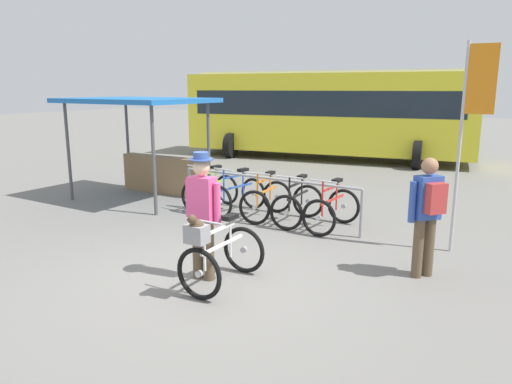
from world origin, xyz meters
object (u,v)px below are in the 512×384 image
object	(u,v)px
bus_distant	(327,110)
racked_bike_orange	(266,200)
featured_bicycle	(217,252)
market_stall	(149,137)
racked_bike_lime	(210,192)
pedestrian_with_backpack	(427,210)
racked_bike_black	(298,205)
racked_bike_red	(332,210)
racked_bike_blue	(237,196)
person_with_featured_bike	(202,211)
banner_flag	(473,108)

from	to	relation	value
bus_distant	racked_bike_orange	bearing A→B (deg)	-77.06
racked_bike_orange	featured_bicycle	distance (m)	3.46
market_stall	racked_bike_lime	bearing A→B (deg)	-9.87
racked_bike_lime	pedestrian_with_backpack	xyz separation A→B (m)	(4.66, -1.72, 0.57)
racked_bike_lime	bus_distant	bearing A→B (deg)	93.60
featured_bicycle	bus_distant	xyz separation A→B (m)	(-2.94, 11.63, 1.25)
racked_bike_lime	racked_bike_black	xyz separation A→B (m)	(2.09, -0.16, 0.00)
racked_bike_orange	racked_bike_red	world-z (taller)	same
racked_bike_lime	racked_bike_blue	distance (m)	0.70
market_stall	racked_bike_orange	bearing A→B (deg)	-7.53
racked_bike_red	person_with_featured_bike	size ratio (longest dim) A/B	0.68
racked_bike_red	bus_distant	bearing A→B (deg)	111.43
banner_flag	featured_bicycle	bearing A→B (deg)	-130.58
racked_bike_red	featured_bicycle	bearing A→B (deg)	-96.52
pedestrian_with_backpack	market_stall	distance (m)	6.91
featured_bicycle	pedestrian_with_backpack	xyz separation A→B (m)	(2.24, 1.69, 0.45)
featured_bicycle	banner_flag	world-z (taller)	banner_flag
racked_bike_lime	racked_bike_orange	bearing A→B (deg)	-4.28
pedestrian_with_backpack	racked_bike_blue	bearing A→B (deg)	157.24
person_with_featured_bike	bus_distant	distance (m)	11.76
racked_bike_orange	market_stall	distance (m)	3.50
person_with_featured_bike	pedestrian_with_backpack	size ratio (longest dim) A/B	1.05
racked_bike_blue	banner_flag	distance (m)	4.69
racked_bike_orange	racked_bike_red	bearing A→B (deg)	-4.28
racked_bike_lime	racked_bike_red	size ratio (longest dim) A/B	1.02
racked_bike_blue	person_with_featured_bike	size ratio (longest dim) A/B	0.70
bus_distant	banner_flag	world-z (taller)	banner_flag
racked_bike_orange	banner_flag	distance (m)	4.06
featured_bicycle	person_with_featured_bike	size ratio (longest dim) A/B	0.70
racked_bike_black	banner_flag	bearing A→B (deg)	-5.08
pedestrian_with_backpack	racked_bike_lime	bearing A→B (deg)	159.80
person_with_featured_bike	market_stall	world-z (taller)	market_stall
racked_bike_lime	racked_bike_blue	xyz separation A→B (m)	(0.70, -0.05, 0.00)
banner_flag	market_stall	bearing A→B (deg)	173.82
pedestrian_with_backpack	banner_flag	distance (m)	1.86
racked_bike_red	market_stall	distance (m)	4.85
featured_bicycle	bus_distant	size ratio (longest dim) A/B	0.12
racked_bike_lime	bus_distant	xyz separation A→B (m)	(-0.52, 8.22, 1.37)
racked_bike_lime	banner_flag	bearing A→B (deg)	-4.75
racked_bike_orange	bus_distant	world-z (taller)	bus_distant
racked_bike_blue	pedestrian_with_backpack	world-z (taller)	pedestrian_with_backpack
featured_bicycle	bus_distant	world-z (taller)	bus_distant
featured_bicycle	person_with_featured_bike	world-z (taller)	person_with_featured_bike
racked_bike_blue	racked_bike_black	world-z (taller)	same
racked_bike_blue	racked_bike_red	distance (m)	2.10
racked_bike_blue	market_stall	bearing A→B (deg)	171.61
racked_bike_red	person_with_featured_bike	xyz separation A→B (m)	(-0.71, -3.01, 0.58)
racked_bike_orange	racked_bike_black	size ratio (longest dim) A/B	1.04
racked_bike_orange	market_stall	size ratio (longest dim) A/B	0.36
racked_bike_black	person_with_featured_bike	size ratio (longest dim) A/B	0.64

